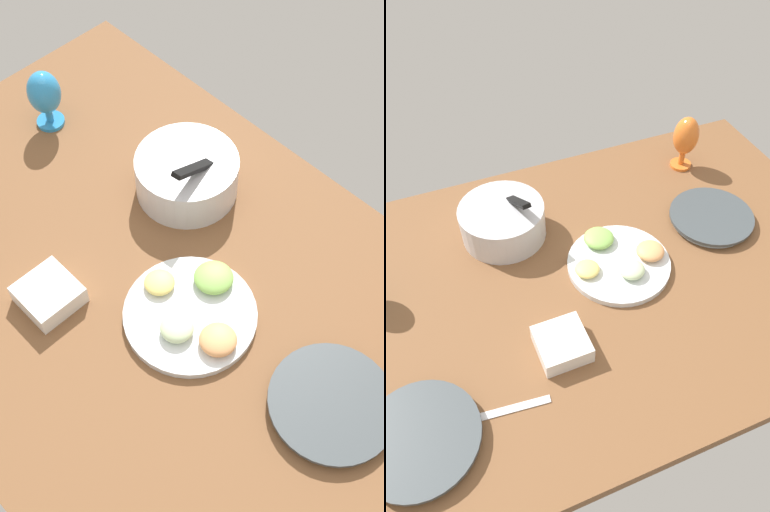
{
  "view_description": "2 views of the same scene",
  "coord_description": "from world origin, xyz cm",
  "views": [
    {
      "loc": [
        60.01,
        -48.63,
        127.59
      ],
      "look_at": [
        0.04,
        9.84,
        3.07
      ],
      "focal_mm": 47.36,
      "sensor_mm": 36.0,
      "label": 1
    },
    {
      "loc": [
        -33.31,
        -74.69,
        99.96
      ],
      "look_at": [
        -0.6,
        5.2,
        3.07
      ],
      "focal_mm": 32.87,
      "sensor_mm": 36.0,
      "label": 2
    }
  ],
  "objects": [
    {
      "name": "ground_plane",
      "position": [
        0.0,
        0.0,
        -2.0
      ],
      "size": [
        160.0,
        104.0,
        4.0
      ],
      "primitive_type": "cube",
      "color": "brown"
    },
    {
      "name": "fruit_platter",
      "position": [
        9.82,
        0.63,
        1.65
      ],
      "size": [
        28.79,
        28.79,
        4.95
      ],
      "color": "silver",
      "rests_on": "ground_plane"
    },
    {
      "name": "dinner_plate_left",
      "position": [
        -49.9,
        -28.53,
        1.45
      ],
      "size": [
        25.68,
        25.68,
        2.79
      ],
      "color": "silver",
      "rests_on": "ground_plane"
    },
    {
      "name": "hurricane_glass_orange",
      "position": [
        49.0,
        33.13,
        11.27
      ],
      "size": [
        8.3,
        8.3,
        18.6
      ],
      "color": "orange",
      "rests_on": "ground_plane"
    },
    {
      "name": "dinner_plate_right",
      "position": [
        43.47,
        5.82,
        1.33
      ],
      "size": [
        25.39,
        25.39,
        2.55
      ],
      "color": "silver",
      "rests_on": "ground_plane"
    },
    {
      "name": "fork_by_left_plate",
      "position": [
        -30.58,
        -28.77,
        0.3
      ],
      "size": [
        18.09,
        3.75,
        0.6
      ],
      "primitive_type": "cube",
      "rotation": [
        0.0,
        0.0,
        -0.11
      ],
      "color": "silver",
      "rests_on": "ground_plane"
    },
    {
      "name": "square_bowl_white",
      "position": [
        -14.62,
        -18.96,
        2.78
      ],
      "size": [
        12.02,
        12.02,
        5.0
      ],
      "color": "white",
      "rests_on": "ground_plane"
    },
    {
      "name": "mixing_bowl",
      "position": [
        -16.41,
        24.16,
        5.62
      ],
      "size": [
        24.63,
        24.63,
        16.96
      ],
      "color": "silver",
      "rests_on": "ground_plane"
    }
  ]
}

